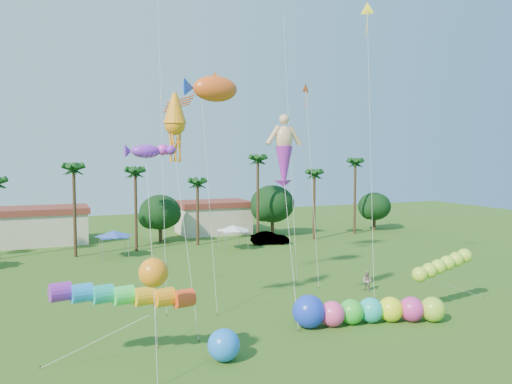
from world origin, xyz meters
name	(u,v)px	position (x,y,z in m)	size (l,w,h in m)	color
tree_line	(181,210)	(3.57, 44.00, 4.28)	(69.46, 8.91, 11.00)	#3A2819
buildings_row	(123,224)	(-3.09, 50.00, 2.00)	(35.00, 7.00, 4.00)	beige
tent_row	(115,234)	(-6.00, 36.33, 2.75)	(31.00, 4.00, 0.60)	white
car_b	(270,238)	(13.79, 37.82, 0.81)	(1.71, 4.91, 1.62)	#4C4C54
spectator_b	(367,281)	(11.90, 13.91, 0.85)	(0.82, 0.64, 1.69)	gray
caterpillar_inflatable	(363,311)	(6.67, 7.04, 0.92)	(10.67, 4.43, 2.19)	#FF4393
blue_ball	(224,345)	(-4.10, 4.93, 0.91)	(1.82, 1.82, 1.82)	#1B75F6
rainbow_tube	(150,302)	(-7.89, 6.22, 3.43)	(9.44, 2.22, 3.95)	#EB431A
green_worm	(420,275)	(12.01, 7.68, 2.77)	(10.55, 2.02, 3.45)	#B2E933
orange_ball_kite	(153,273)	(-8.11, 4.11, 5.53)	(1.57, 1.79, 6.28)	orange
merman_kite	(284,156)	(2.47, 10.79, 11.43)	(2.16, 4.16, 13.87)	#EDB586
fish_kite	(215,89)	(-0.29, 17.64, 16.76)	(5.77, 6.95, 17.92)	#EB541A
squid_kite	(175,125)	(-5.03, 11.78, 13.44)	(1.85, 4.59, 15.63)	orange
lobster_kite	(146,151)	(-6.89, 12.13, 11.71)	(3.41, 5.00, 12.36)	purple
delta_kite_red	(306,93)	(9.16, 19.88, 17.16)	(1.17, 4.02, 18.09)	#FB521B
delta_kite_yellow	(367,14)	(12.55, 15.39, 23.40)	(2.22, 4.41, 24.46)	yellow
delta_kite_blue	(283,5)	(7.76, 21.95, 25.39)	(1.06, 4.50, 26.74)	#1781CF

